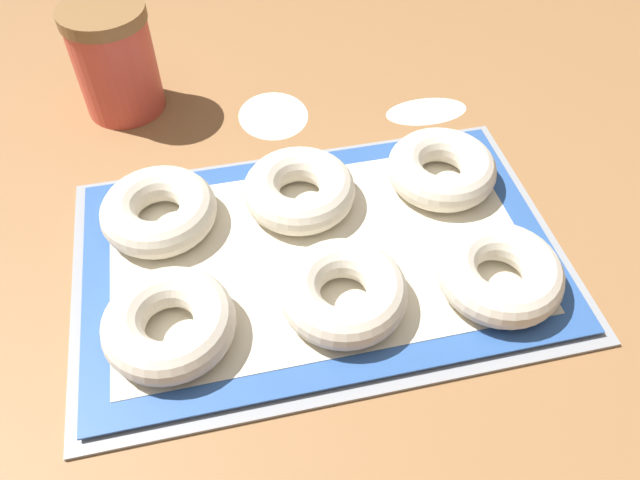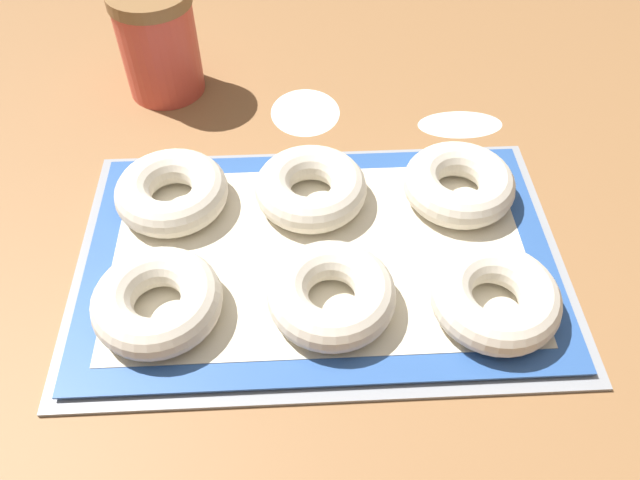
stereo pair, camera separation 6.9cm
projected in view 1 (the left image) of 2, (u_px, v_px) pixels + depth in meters
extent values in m
plane|color=olive|center=(310.00, 269.00, 0.64)|extent=(2.80, 2.80, 0.00)
cube|color=#93969B|center=(320.00, 257.00, 0.65)|extent=(0.50, 0.33, 0.01)
cube|color=#2D569E|center=(320.00, 254.00, 0.64)|extent=(0.48, 0.30, 0.00)
cube|color=beige|center=(320.00, 253.00, 0.64)|extent=(0.42, 0.25, 0.00)
torus|color=silver|center=(169.00, 324.00, 0.56)|extent=(0.12, 0.12, 0.04)
torus|color=silver|center=(343.00, 292.00, 0.58)|extent=(0.12, 0.12, 0.04)
torus|color=silver|center=(500.00, 273.00, 0.60)|extent=(0.12, 0.12, 0.04)
torus|color=silver|center=(159.00, 211.00, 0.65)|extent=(0.12, 0.12, 0.04)
torus|color=silver|center=(299.00, 190.00, 0.67)|extent=(0.12, 0.12, 0.04)
torus|color=silver|center=(441.00, 169.00, 0.69)|extent=(0.12, 0.12, 0.04)
cylinder|color=#DB4C3D|center=(116.00, 66.00, 0.77)|extent=(0.10, 0.10, 0.12)
cylinder|color=olive|center=(101.00, 14.00, 0.72)|extent=(0.10, 0.10, 0.02)
ellipsoid|color=white|center=(273.00, 115.00, 0.80)|extent=(0.09, 0.10, 0.00)
ellipsoid|color=white|center=(427.00, 111.00, 0.81)|extent=(0.11, 0.05, 0.00)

